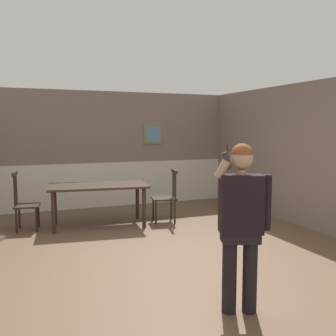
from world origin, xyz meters
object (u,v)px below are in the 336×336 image
object	(u,v)px
chair_near_window	(25,204)
person_figure	(242,217)
dining_table	(98,190)
chair_by_doorway	(166,197)

from	to	relation	value
chair_near_window	person_figure	size ratio (longest dim) A/B	0.63
dining_table	person_figure	distance (m)	3.89
chair_by_doorway	dining_table	bearing A→B (deg)	94.40
dining_table	chair_by_doorway	xyz separation A→B (m)	(1.26, -0.17, -0.19)
chair_by_doorway	person_figure	bearing A→B (deg)	-178.53
dining_table	person_figure	xyz separation A→B (m)	(0.57, -3.84, 0.27)
dining_table	chair_near_window	xyz separation A→B (m)	(-1.26, 0.17, -0.20)
dining_table	person_figure	bearing A→B (deg)	-81.62
person_figure	dining_table	bearing A→B (deg)	-61.83
chair_by_doorway	person_figure	distance (m)	3.76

